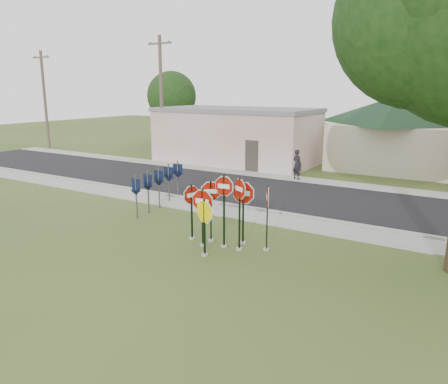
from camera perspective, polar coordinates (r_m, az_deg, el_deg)
The scene contains 20 objects.
ground at distance 14.91m, azimuth -3.55°, elevation -8.85°, with size 120.00×120.00×0.00m, color #394E1D.
sidewalk_near at distance 19.38m, azimuth 5.90°, elevation -3.50°, with size 60.00×1.60×0.06m, color gray.
road at distance 23.37m, azimuth 10.76°, elevation -0.76°, with size 60.00×7.00×0.04m, color black.
sidewalk_far at distance 27.33m, azimuth 14.04°, elevation 1.14°, with size 60.00×1.60×0.06m, color gray.
curb at distance 20.24m, azimuth 7.15°, elevation -2.69°, with size 60.00×0.20×0.14m, color gray.
stop_sign_center at distance 15.51m, azimuth 0.01°, elevation -1.24°, with size 0.99×0.24×2.77m.
stop_sign_yellow at distance 14.84m, azimuth -2.58°, elevation -3.76°, with size 1.07×0.31×2.13m.
stop_sign_left at distance 15.75m, azimuth -2.82°, elevation -2.29°, with size 1.17×0.24×2.28m.
stop_sign_right at distance 15.24m, azimuth 2.06°, elevation -1.59°, with size 0.87×0.52×2.74m.
stop_sign_back_right at distance 15.92m, azimuth 2.53°, elevation -1.43°, with size 1.14×0.24×2.52m.
stop_sign_back_left at distance 16.18m, azimuth -1.73°, elevation -1.44°, with size 0.83×0.61×2.45m.
stop_sign_far_right at distance 15.32m, azimuth 5.68°, elevation -2.26°, with size 0.51×0.91×2.48m.
stop_sign_far_left at distance 16.47m, azimuth -4.25°, elevation -1.75°, with size 0.29×0.95×2.24m.
route_sign_row at distance 21.14m, azimuth -8.50°, elevation 1.19°, with size 1.43×4.63×2.00m.
building_stucco at distance 34.00m, azimuth 1.59°, elevation 7.48°, with size 12.20×6.20×4.20m.
building_house at distance 33.82m, azimuth 21.78°, elevation 9.07°, with size 11.60×11.60×6.20m.
utility_pole_near at distance 34.41m, azimuth -8.18°, elevation 12.13°, with size 2.20×0.26×9.50m.
utility_pole_far at distance 44.69m, azimuth -22.37°, elevation 11.21°, with size 2.20×0.26×9.00m.
bg_tree_left at distance 45.02m, azimuth -6.85°, elevation 12.31°, with size 4.90×4.90×7.35m.
pedestrian at distance 27.81m, azimuth 9.53°, elevation 3.59°, with size 0.68×0.45×1.87m, color black.
Camera 1 is at (8.04, -11.22, 5.63)m, focal length 35.00 mm.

